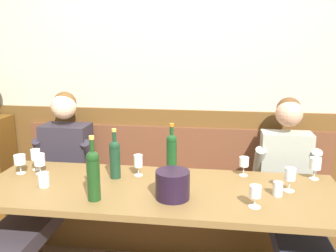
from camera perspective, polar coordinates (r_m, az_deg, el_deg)
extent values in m
cube|color=#C3B29D|center=(3.02, 1.33, 8.75)|extent=(6.80, 0.08, 2.80)
cube|color=brown|center=(3.15, 1.13, -7.13)|extent=(6.80, 0.03, 1.08)
cube|color=brown|center=(3.07, 0.58, -14.20)|extent=(2.56, 0.42, 0.44)
cube|color=brown|center=(2.97, 0.59, -9.99)|extent=(2.51, 0.39, 0.05)
cube|color=brown|center=(3.06, 1.06, -4.29)|extent=(2.56, 0.04, 0.45)
cube|color=brown|center=(2.28, -1.52, -10.30)|extent=(2.26, 0.77, 0.04)
cylinder|color=brown|center=(3.04, -21.03, -12.64)|extent=(0.07, 0.07, 0.71)
cylinder|color=brown|center=(2.79, 22.58, -15.23)|extent=(0.07, 0.07, 0.71)
cube|color=#322D34|center=(2.74, -20.15, -13.57)|extent=(0.32, 1.03, 0.11)
cube|color=#29242D|center=(3.10, -15.75, -4.18)|extent=(0.38, 0.24, 0.49)
sphere|color=beige|center=(3.01, -16.29, 2.96)|extent=(0.20, 0.20, 0.20)
sphere|color=brown|center=(3.02, -16.13, 3.52)|extent=(0.19, 0.19, 0.19)
cylinder|color=#29242D|center=(3.15, -19.52, -3.92)|extent=(0.08, 0.20, 0.27)
cylinder|color=#29242D|center=(2.98, -12.53, -4.39)|extent=(0.08, 0.20, 0.27)
cube|color=#242A42|center=(2.51, 19.87, -16.12)|extent=(0.31, 1.04, 0.11)
cube|color=#979D8F|center=(2.90, 18.13, -5.62)|extent=(0.37, 0.19, 0.48)
sphere|color=tan|center=(2.79, 18.73, 1.92)|extent=(0.20, 0.20, 0.20)
sphere|color=brown|center=(2.81, 18.67, 2.51)|extent=(0.18, 0.18, 0.18)
cylinder|color=#979D8F|center=(2.83, 14.31, -5.50)|extent=(0.08, 0.20, 0.27)
cylinder|color=#979D8F|center=(2.90, 22.14, -5.61)|extent=(0.08, 0.20, 0.27)
cylinder|color=black|center=(2.10, 0.74, -9.33)|extent=(0.20, 0.20, 0.17)
cylinder|color=#183823|center=(2.42, -8.42, -5.83)|extent=(0.07, 0.07, 0.21)
sphere|color=#183823|center=(2.39, -8.51, -3.19)|extent=(0.07, 0.07, 0.07)
cylinder|color=#183823|center=(2.37, -8.55, -1.95)|extent=(0.03, 0.03, 0.09)
cylinder|color=gold|center=(2.36, -8.60, -0.67)|extent=(0.03, 0.03, 0.02)
cylinder|color=#183D17|center=(2.11, -11.76, -8.41)|extent=(0.08, 0.08, 0.24)
sphere|color=#183D17|center=(2.06, -11.94, -4.93)|extent=(0.08, 0.08, 0.08)
cylinder|color=#183D17|center=(2.05, -12.01, -3.39)|extent=(0.03, 0.03, 0.10)
cylinder|color=gold|center=(2.03, -12.09, -1.81)|extent=(0.03, 0.03, 0.02)
cylinder|color=#153F1A|center=(2.42, 0.58, -5.23)|extent=(0.07, 0.07, 0.25)
sphere|color=#153F1A|center=(2.38, 0.58, -2.15)|extent=(0.07, 0.07, 0.07)
cylinder|color=#153F1A|center=(2.37, 0.59, -1.01)|extent=(0.03, 0.03, 0.08)
cylinder|color=orange|center=(2.36, 0.59, 0.17)|extent=(0.03, 0.03, 0.02)
cylinder|color=silver|center=(2.48, -4.73, -7.78)|extent=(0.06, 0.06, 0.00)
cylinder|color=silver|center=(2.47, -4.74, -7.10)|extent=(0.01, 0.01, 0.06)
cylinder|color=silver|center=(2.44, -4.77, -5.54)|extent=(0.06, 0.06, 0.08)
cylinder|color=#E0D189|center=(2.45, -4.76, -6.11)|extent=(0.05, 0.05, 0.03)
cylinder|color=silver|center=(2.71, -22.36, -6.94)|extent=(0.06, 0.06, 0.00)
cylinder|color=silver|center=(2.70, -22.42, -6.24)|extent=(0.01, 0.01, 0.07)
cylinder|color=silver|center=(2.68, -22.54, -4.94)|extent=(0.08, 0.08, 0.06)
cylinder|color=#E1E886|center=(2.68, -22.50, -5.40)|extent=(0.07, 0.07, 0.02)
cylinder|color=silver|center=(2.74, -20.17, -6.52)|extent=(0.06, 0.06, 0.00)
cylinder|color=silver|center=(2.73, -20.23, -5.76)|extent=(0.01, 0.01, 0.07)
cylinder|color=silver|center=(2.70, -20.35, -4.27)|extent=(0.07, 0.07, 0.08)
cylinder|color=silver|center=(2.65, -19.63, -7.14)|extent=(0.06, 0.06, 0.00)
cylinder|color=silver|center=(2.64, -19.68, -6.50)|extent=(0.01, 0.01, 0.06)
cylinder|color=silver|center=(2.62, -19.80, -5.06)|extent=(0.07, 0.07, 0.08)
cylinder|color=#F1D583|center=(2.63, -19.75, -5.68)|extent=(0.07, 0.07, 0.02)
cylinder|color=silver|center=(2.60, 22.20, -7.76)|extent=(0.06, 0.06, 0.00)
cylinder|color=silver|center=(2.59, 22.27, -7.03)|extent=(0.01, 0.01, 0.07)
cylinder|color=silver|center=(2.56, 22.41, -5.52)|extent=(0.08, 0.08, 0.08)
cylinder|color=silver|center=(2.35, 18.69, -9.72)|extent=(0.07, 0.07, 0.00)
cylinder|color=silver|center=(2.33, 18.75, -8.90)|extent=(0.01, 0.01, 0.07)
cylinder|color=silver|center=(2.31, 18.89, -7.23)|extent=(0.07, 0.07, 0.08)
cylinder|color=#F5E47F|center=(2.32, 18.84, -7.85)|extent=(0.06, 0.06, 0.02)
cylinder|color=silver|center=(2.52, 11.90, -7.66)|extent=(0.06, 0.06, 0.00)
cylinder|color=silver|center=(2.51, 11.94, -6.94)|extent=(0.01, 0.01, 0.06)
cylinder|color=silver|center=(2.49, 12.01, -5.57)|extent=(0.06, 0.06, 0.06)
cylinder|color=silver|center=(2.08, 13.60, -12.38)|extent=(0.07, 0.07, 0.00)
cylinder|color=silver|center=(2.07, 13.65, -11.62)|extent=(0.01, 0.01, 0.06)
cylinder|color=silver|center=(2.04, 13.74, -10.07)|extent=(0.06, 0.06, 0.06)
cylinder|color=silver|center=(2.24, 17.08, -9.54)|extent=(0.06, 0.06, 0.09)
cylinder|color=silver|center=(2.40, -19.18, -8.05)|extent=(0.07, 0.07, 0.09)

